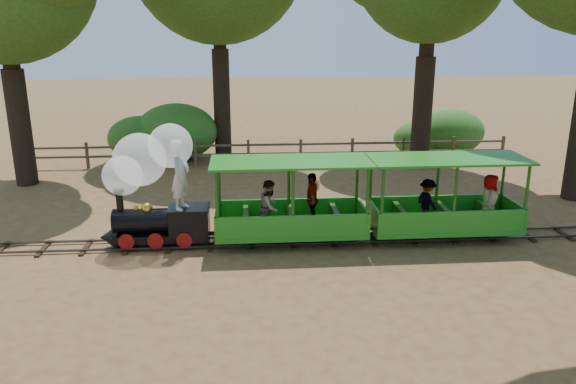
{
  "coord_description": "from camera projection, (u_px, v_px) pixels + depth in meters",
  "views": [
    {
      "loc": [
        -1.11,
        -12.93,
        5.19
      ],
      "look_at": [
        -0.07,
        0.5,
        1.16
      ],
      "focal_mm": 35.0,
      "sensor_mm": 36.0,
      "label": 1
    }
  ],
  "objects": [
    {
      "name": "shrub_mid_w",
      "position": [
        177.0,
        132.0,
        22.2
      ],
      "size": [
        3.22,
        2.48,
        2.23
      ],
      "primitive_type": "ellipsoid",
      "color": "#2D6B1E",
      "rests_on": "ground"
    },
    {
      "name": "carriage_front",
      "position": [
        290.0,
        210.0,
        13.65
      ],
      "size": [
        3.82,
        1.56,
        1.99
      ],
      "color": "#278E1F",
      "rests_on": "track"
    },
    {
      "name": "shrub_east",
      "position": [
        451.0,
        132.0,
        23.08
      ],
      "size": [
        2.71,
        2.09,
        1.88
      ],
      "primitive_type": "ellipsoid",
      "color": "#2D6B1E",
      "rests_on": "ground"
    },
    {
      "name": "shrub_mid_e",
      "position": [
        418.0,
        138.0,
        23.04
      ],
      "size": [
        2.0,
        1.54,
        1.39
      ],
      "primitive_type": "ellipsoid",
      "color": "#2D6B1E",
      "rests_on": "ground"
    },
    {
      "name": "fence",
      "position": [
        275.0,
        150.0,
        21.39
      ],
      "size": [
        18.1,
        0.1,
        1.0
      ],
      "color": "brown",
      "rests_on": "ground"
    },
    {
      "name": "carriage_rear",
      "position": [
        448.0,
        207.0,
        13.94
      ],
      "size": [
        3.82,
        1.56,
        1.99
      ],
      "color": "#278E1F",
      "rests_on": "track"
    },
    {
      "name": "ground",
      "position": [
        292.0,
        242.0,
        13.92
      ],
      "size": [
        90.0,
        90.0,
        0.0
      ],
      "primitive_type": "plane",
      "color": "olive",
      "rests_on": "ground"
    },
    {
      "name": "locomotive",
      "position": [
        150.0,
        178.0,
        13.23
      ],
      "size": [
        2.65,
        1.25,
        3.05
      ],
      "color": "black",
      "rests_on": "ground"
    },
    {
      "name": "shrub_west",
      "position": [
        140.0,
        138.0,
        22.16
      ],
      "size": [
        2.53,
        1.94,
        1.75
      ],
      "primitive_type": "ellipsoid",
      "color": "#2D6B1E",
      "rests_on": "ground"
    },
    {
      "name": "track",
      "position": [
        292.0,
        240.0,
        13.9
      ],
      "size": [
        22.0,
        1.0,
        0.1
      ],
      "color": "#3F3D3A",
      "rests_on": "ground"
    }
  ]
}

